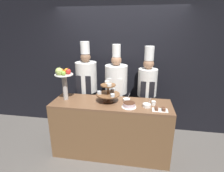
{
  "coord_description": "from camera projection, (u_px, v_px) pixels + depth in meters",
  "views": [
    {
      "loc": [
        0.44,
        -2.26,
        2.09
      ],
      "look_at": [
        0.0,
        0.4,
        1.2
      ],
      "focal_mm": 28.0,
      "sensor_mm": 36.0,
      "label": 1
    }
  ],
  "objects": [
    {
      "name": "fruit_pedestal",
      "position": [
        64.0,
        78.0,
        2.83
      ],
      "size": [
        0.3,
        0.3,
        0.56
      ],
      "color": "#B2ADA8",
      "rests_on": "buffet_counter"
    },
    {
      "name": "buffet_counter",
      "position": [
        111.0,
        128.0,
        2.97
      ],
      "size": [
        1.93,
        0.6,
        0.95
      ],
      "color": "brown",
      "rests_on": "ground_plane"
    },
    {
      "name": "cup_white",
      "position": [
        153.0,
        103.0,
        2.72
      ],
      "size": [
        0.07,
        0.07,
        0.07
      ],
      "color": "white",
      "rests_on": "buffet_counter"
    },
    {
      "name": "chef_center_right",
      "position": [
        147.0,
        91.0,
        3.27
      ],
      "size": [
        0.35,
        0.35,
        1.8
      ],
      "color": "#28282D",
      "rests_on": "ground_plane"
    },
    {
      "name": "wall_back",
      "position": [
        119.0,
        64.0,
        3.6
      ],
      "size": [
        10.0,
        0.06,
        2.8
      ],
      "color": "black",
      "rests_on": "ground_plane"
    },
    {
      "name": "chef_center_left",
      "position": [
        116.0,
        89.0,
        3.36
      ],
      "size": [
        0.42,
        0.42,
        1.83
      ],
      "color": "#38332D",
      "rests_on": "ground_plane"
    },
    {
      "name": "tiered_stand",
      "position": [
        108.0,
        92.0,
        2.8
      ],
      "size": [
        0.38,
        0.38,
        0.33
      ],
      "color": "brown",
      "rests_on": "buffet_counter"
    },
    {
      "name": "cake_square_tray",
      "position": [
        160.0,
        109.0,
        2.55
      ],
      "size": [
        0.23,
        0.14,
        0.05
      ],
      "color": "white",
      "rests_on": "buffet_counter"
    },
    {
      "name": "cake_round",
      "position": [
        129.0,
        105.0,
        2.65
      ],
      "size": [
        0.23,
        0.23,
        0.08
      ],
      "color": "white",
      "rests_on": "buffet_counter"
    },
    {
      "name": "chef_left",
      "position": [
        87.0,
        86.0,
        3.44
      ],
      "size": [
        0.41,
        0.41,
        1.87
      ],
      "color": "#28282D",
      "rests_on": "ground_plane"
    },
    {
      "name": "serving_bowl_far",
      "position": [
        127.0,
        100.0,
        2.86
      ],
      "size": [
        0.11,
        0.11,
        0.15
      ],
      "color": "white",
      "rests_on": "buffet_counter"
    },
    {
      "name": "ground_plane",
      "position": [
        108.0,
        164.0,
        2.84
      ],
      "size": [
        14.0,
        14.0,
        0.0
      ],
      "primitive_type": "plane",
      "color": "#5B5651"
    },
    {
      "name": "serving_bowl_near",
      "position": [
        147.0,
        105.0,
        2.66
      ],
      "size": [
        0.12,
        0.12,
        0.15
      ],
      "color": "white",
      "rests_on": "buffet_counter"
    }
  ]
}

